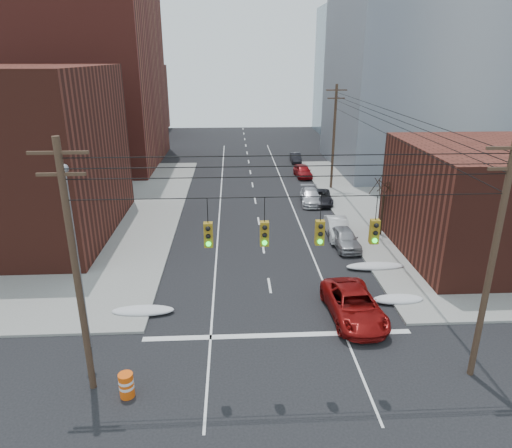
{
  "coord_description": "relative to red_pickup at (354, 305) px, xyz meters",
  "views": [
    {
      "loc": [
        -2.2,
        -13.67,
        13.69
      ],
      "look_at": [
        -0.69,
        15.18,
        3.0
      ],
      "focal_mm": 32.0,
      "sensor_mm": 36.0,
      "label": 1
    }
  ],
  "objects": [
    {
      "name": "building_brick_far",
      "position": [
        -30.33,
        66.0,
        5.2
      ],
      "size": [
        22.0,
        18.0,
        12.0
      ],
      "primitive_type": "cube",
      "color": "#4D1F17",
      "rests_on": "ground"
    },
    {
      "name": "parked_car_b",
      "position": [
        1.76,
        12.01,
        -0.05
      ],
      "size": [
        1.79,
        4.58,
        1.49
      ],
      "primitive_type": "imported",
      "rotation": [
        0.0,
        0.0,
        -0.05
      ],
      "color": "silver",
      "rests_on": "ground"
    },
    {
      "name": "ground",
      "position": [
        -4.33,
        -8.0,
        -0.8
      ],
      "size": [
        160.0,
        160.0,
        0.0
      ],
      "primitive_type": "plane",
      "color": "black",
      "rests_on": "ground"
    },
    {
      "name": "parked_car_f",
      "position": [
        2.07,
        39.39,
        -0.17
      ],
      "size": [
        1.41,
        3.83,
        1.25
      ],
      "primitive_type": "imported",
      "rotation": [
        0.0,
        0.0,
        -0.02
      ],
      "color": "black",
      "rests_on": "ground"
    },
    {
      "name": "traffic_signals",
      "position": [
        -4.23,
        -5.03,
        6.37
      ],
      "size": [
        17.0,
        0.42,
        2.02
      ],
      "color": "black",
      "rests_on": "ground"
    },
    {
      "name": "parked_car_c",
      "position": [
        2.07,
        20.84,
        -0.16
      ],
      "size": [
        2.53,
        4.78,
        1.28
      ],
      "primitive_type": "imported",
      "rotation": [
        0.0,
        0.0,
        -0.09
      ],
      "color": "black",
      "rests_on": "ground"
    },
    {
      "name": "construction_barrel",
      "position": [
        -11.2,
        -5.65,
        -0.22
      ],
      "size": [
        0.79,
        0.79,
        1.12
      ],
      "rotation": [
        0.0,
        0.0,
        0.28
      ],
      "color": "#ED530C",
      "rests_on": "ground"
    },
    {
      "name": "building_glass",
      "position": [
        19.67,
        62.0,
        10.2
      ],
      "size": [
        20.0,
        18.0,
        22.0
      ],
      "primitive_type": "cube",
      "color": "gray",
      "rests_on": "ground"
    },
    {
      "name": "lot_car_d",
      "position": [
        -22.98,
        22.66,
        0.05
      ],
      "size": [
        4.41,
        2.96,
        1.39
      ],
      "primitive_type": "imported",
      "rotation": [
        0.0,
        0.0,
        1.92
      ],
      "color": "#B9BABE",
      "rests_on": "sidewalk_nw"
    },
    {
      "name": "lot_car_c",
      "position": [
        -23.81,
        11.28,
        0.12
      ],
      "size": [
        5.73,
        3.7,
        1.54
      ],
      "primitive_type": "imported",
      "rotation": [
        0.0,
        0.0,
        1.88
      ],
      "color": "black",
      "rests_on": "sidewalk_nw"
    },
    {
      "name": "red_pickup",
      "position": [
        0.0,
        0.0,
        0.0
      ],
      "size": [
        2.93,
        5.86,
        1.59
      ],
      "primitive_type": "imported",
      "rotation": [
        0.0,
        0.0,
        0.05
      ],
      "color": "maroon",
      "rests_on": "ground"
    },
    {
      "name": "snow_nw",
      "position": [
        -11.73,
        1.0,
        -0.59
      ],
      "size": [
        3.5,
        1.08,
        0.42
      ],
      "primitive_type": "ellipsoid",
      "color": "silver",
      "rests_on": "ground"
    },
    {
      "name": "parked_car_e",
      "position": [
        1.85,
        31.29,
        -0.06
      ],
      "size": [
        2.03,
        4.43,
        1.47
      ],
      "primitive_type": "imported",
      "rotation": [
        0.0,
        0.0,
        0.07
      ],
      "color": "maroon",
      "rests_on": "ground"
    },
    {
      "name": "lot_car_a",
      "position": [
        -19.93,
        17.26,
        -0.01
      ],
      "size": [
        4.08,
        2.51,
        1.27
      ],
      "primitive_type": "imported",
      "rotation": [
        0.0,
        0.0,
        1.9
      ],
      "color": "silver",
      "rests_on": "sidewalk_nw"
    },
    {
      "name": "parked_car_d",
      "position": [
        1.07,
        20.89,
        -0.11
      ],
      "size": [
        2.26,
        4.88,
        1.38
      ],
      "primitive_type": "imported",
      "rotation": [
        0.0,
        0.0,
        -0.07
      ],
      "color": "silver",
      "rests_on": "ground"
    },
    {
      "name": "parked_car_a",
      "position": [
        1.83,
        9.88,
        -0.06
      ],
      "size": [
        2.01,
        4.44,
        1.48
      ],
      "primitive_type": "imported",
      "rotation": [
        0.0,
        0.0,
        0.06
      ],
      "color": "#9E9DA2",
      "rests_on": "ground"
    },
    {
      "name": "building_brick_tall",
      "position": [
        -28.33,
        40.0,
        14.2
      ],
      "size": [
        24.0,
        20.0,
        30.0
      ],
      "primitive_type": "cube",
      "color": "maroon",
      "rests_on": "ground"
    },
    {
      "name": "building_office",
      "position": [
        17.67,
        36.0,
        11.7
      ],
      "size": [
        22.0,
        20.0,
        25.0
      ],
      "primitive_type": "cube",
      "color": "gray",
      "rests_on": "ground"
    },
    {
      "name": "utility_pole_left",
      "position": [
        -12.83,
        -5.0,
        4.99
      ],
      "size": [
        2.2,
        0.28,
        11.0
      ],
      "color": "#473323",
      "rests_on": "ground"
    },
    {
      "name": "lot_car_b",
      "position": [
        -19.76,
        19.34,
        0.09
      ],
      "size": [
        5.83,
        4.03,
        1.48
      ],
      "primitive_type": "imported",
      "rotation": [
        0.0,
        0.0,
        1.89
      ],
      "color": "#BCBBC1",
      "rests_on": "sidewalk_nw"
    },
    {
      "name": "snow_east_far",
      "position": [
        3.07,
        6.0,
        -0.59
      ],
      "size": [
        4.0,
        1.08,
        0.42
      ],
      "primitive_type": "ellipsoid",
      "color": "silver",
      "rests_on": "ground"
    },
    {
      "name": "bare_tree",
      "position": [
        5.26,
        12.0,
        1.52
      ],
      "size": [
        2.09,
        2.2,
        4.93
      ],
      "color": "black",
      "rests_on": "ground"
    },
    {
      "name": "street_light",
      "position": [
        -13.83,
        -2.0,
        4.74
      ],
      "size": [
        0.44,
        0.44,
        9.32
      ],
      "color": "gray",
      "rests_on": "ground"
    },
    {
      "name": "utility_pole_far",
      "position": [
        4.17,
        26.0,
        4.99
      ],
      "size": [
        2.2,
        0.28,
        11.0
      ],
      "color": "#473323",
      "rests_on": "ground"
    },
    {
      "name": "utility_pole_right",
      "position": [
        4.17,
        -5.0,
        4.99
      ],
      "size": [
        2.2,
        0.28,
        11.0
      ],
      "color": "#473323",
      "rests_on": "ground"
    },
    {
      "name": "snow_ne",
      "position": [
        3.07,
        1.5,
        -0.59
      ],
      "size": [
        3.0,
        1.08,
        0.42
      ],
      "primitive_type": "ellipsoid",
      "color": "silver",
      "rests_on": "ground"
    }
  ]
}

